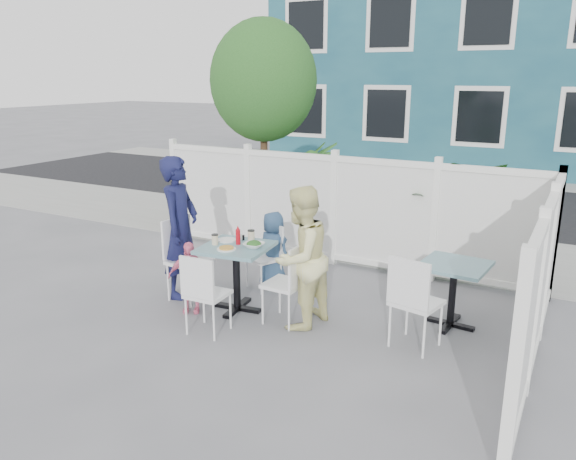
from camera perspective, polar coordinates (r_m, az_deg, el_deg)
The scene contains 30 objects.
ground at distance 6.42m, azimuth -5.16°, elevation -9.42°, with size 80.00×80.00×0.00m, color slate.
near_sidewalk at distance 9.61m, azimuth 7.42°, elevation -0.89°, with size 24.00×2.60×0.01m, color gray.
street at distance 13.03m, azimuth 13.35°, elevation 3.18°, with size 24.00×5.00×0.01m, color black.
far_sidewalk at distance 15.99m, azimuth 16.34°, elevation 5.22°, with size 24.00×1.60×0.01m, color gray.
building at distance 19.19m, azimuth 17.84°, elevation 15.75°, with size 11.00×6.00×6.00m.
fence_back at distance 8.12m, azimuth 4.68°, elevation 1.83°, with size 5.86×0.08×1.60m.
fence_right at distance 5.76m, azimuth 24.24°, elevation -5.35°, with size 0.08×3.66×1.60m.
tree at distance 9.47m, azimuth -2.53°, elevation 14.87°, with size 1.80×1.62×3.59m.
utility_cabinet at distance 10.80m, azimuth -5.15°, elevation 4.46°, with size 0.68×0.49×1.27m, color gold.
potted_shrub_a at distance 8.99m, azimuth 2.64°, elevation 3.60°, with size 0.94×0.94×1.68m, color #20511B.
potted_shrub_b at distance 8.21m, azimuth 16.14°, elevation 1.61°, with size 1.46×1.26×1.62m, color #20511B.
main_table at distance 6.55m, azimuth -5.29°, elevation -3.09°, with size 0.83×0.83×0.79m.
spare_table at distance 6.39m, azimuth 16.48°, elevation -4.69°, with size 0.75×0.75×0.73m.
chair_left at distance 7.01m, azimuth -10.51°, elevation -2.27°, with size 0.50×0.51×1.01m.
chair_right at distance 6.19m, azimuth 0.24°, elevation -4.89°, with size 0.42×0.44×0.93m.
chair_back at distance 7.27m, azimuth -2.02°, elevation -2.18°, with size 0.50×0.49×0.84m.
chair_near at distance 6.00m, azimuth -8.60°, elevation -5.95°, with size 0.42×0.41×0.89m.
chair_spare at distance 5.75m, azimuth 12.59°, elevation -6.59°, with size 0.53×0.51×0.99m.
man at distance 7.04m, azimuth -10.91°, elevation 0.28°, with size 0.64×0.42×1.76m, color #13153D.
woman at distance 6.08m, azimuth 1.30°, elevation -2.83°, with size 0.76×0.60×1.57m, color #EDE55A.
boy at distance 7.29m, azimuth -1.48°, elevation -2.01°, with size 0.49×0.32×1.01m, color navy.
toddler at distance 6.64m, azimuth -9.97°, elevation -4.74°, with size 0.50×0.21×0.86m, color pink.
plate_main at distance 6.36m, azimuth -6.27°, elevation -1.93°, with size 0.22×0.22×0.01m, color white.
plate_side at distance 6.70m, azimuth -6.26°, elevation -1.01°, with size 0.22×0.22×0.02m, color white.
salad_bowl at distance 6.41m, azimuth -3.49°, elevation -1.55°, with size 0.23×0.23×0.06m, color white.
coffee_cup_a at distance 6.55m, azimuth -7.43°, elevation -1.00°, with size 0.08×0.08×0.11m, color beige.
coffee_cup_b at distance 6.65m, azimuth -3.76°, elevation -0.61°, with size 0.08×0.08×0.12m, color beige.
ketchup_bottle at distance 6.53m, azimuth -5.10°, elevation -0.72°, with size 0.05×0.05×0.17m, color #B60914.
salt_shaker at distance 6.71m, azimuth -4.73°, elevation -0.75°, with size 0.03×0.03×0.06m, color white.
pepper_shaker at distance 6.70m, azimuth -4.55°, elevation -0.77°, with size 0.03×0.03×0.06m, color black.
Camera 1 is at (3.26, -4.82, 2.70)m, focal length 35.00 mm.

